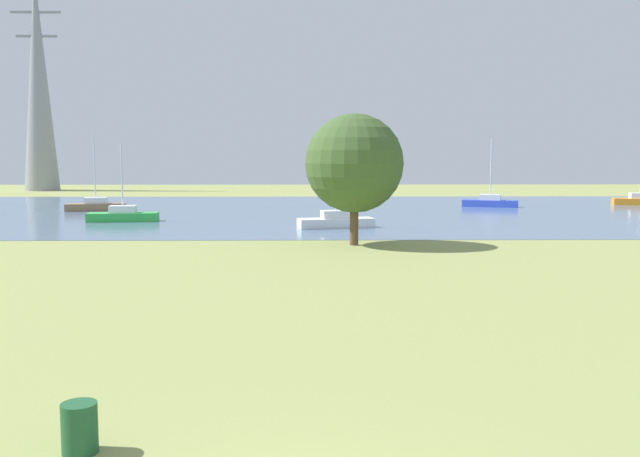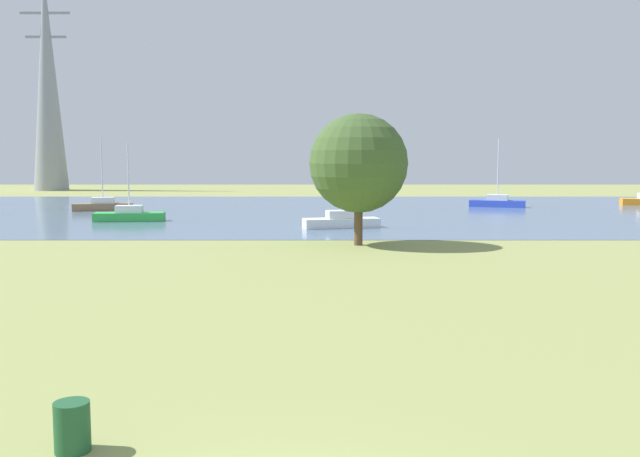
{
  "view_description": "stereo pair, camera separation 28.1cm",
  "coord_description": "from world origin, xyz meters",
  "px_view_note": "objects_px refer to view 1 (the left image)",
  "views": [
    {
      "loc": [
        0.28,
        -7.96,
        4.65
      ],
      "look_at": [
        0.69,
        21.53,
        1.54
      ],
      "focal_mm": 39.43,
      "sensor_mm": 36.0,
      "label": 1
    },
    {
      "loc": [
        0.56,
        -7.96,
        4.65
      ],
      "look_at": [
        0.69,
        21.53,
        1.54
      ],
      "focal_mm": 39.43,
      "sensor_mm": 36.0,
      "label": 2
    }
  ],
  "objects_px": {
    "sailboat_white": "(336,221)",
    "sailboat_orange": "(640,200)",
    "tree_east_near": "(354,163)",
    "electricity_pylon": "(38,80)",
    "sailboat_brown": "(96,205)",
    "litter_bin": "(80,428)",
    "sailboat_green": "(123,215)",
    "sailboat_blue": "(490,202)"
  },
  "relations": [
    {
      "from": "sailboat_white",
      "to": "sailboat_orange",
      "type": "bearing_deg",
      "value": 34.8
    },
    {
      "from": "litter_bin",
      "to": "sailboat_white",
      "type": "relative_size",
      "value": 0.12
    },
    {
      "from": "litter_bin",
      "to": "sailboat_orange",
      "type": "xyz_separation_m",
      "value": [
        34.24,
        54.01,
        0.05
      ]
    },
    {
      "from": "litter_bin",
      "to": "sailboat_green",
      "type": "distance_m",
      "value": 39.47
    },
    {
      "from": "sailboat_brown",
      "to": "sailboat_green",
      "type": "height_order",
      "value": "sailboat_brown"
    },
    {
      "from": "litter_bin",
      "to": "electricity_pylon",
      "type": "xyz_separation_m",
      "value": [
        -31.42,
        81.76,
        13.83
      ]
    },
    {
      "from": "litter_bin",
      "to": "electricity_pylon",
      "type": "relative_size",
      "value": 0.03
    },
    {
      "from": "sailboat_white",
      "to": "electricity_pylon",
      "type": "bearing_deg",
      "value": 127.43
    },
    {
      "from": "litter_bin",
      "to": "sailboat_orange",
      "type": "relative_size",
      "value": 0.13
    },
    {
      "from": "sailboat_orange",
      "to": "electricity_pylon",
      "type": "bearing_deg",
      "value": 157.09
    },
    {
      "from": "sailboat_brown",
      "to": "electricity_pylon",
      "type": "xyz_separation_m",
      "value": [
        -17.2,
        33.97,
        13.77
      ]
    },
    {
      "from": "sailboat_blue",
      "to": "sailboat_orange",
      "type": "bearing_deg",
      "value": 8.99
    },
    {
      "from": "sailboat_green",
      "to": "electricity_pylon",
      "type": "bearing_deg",
      "value": 116.82
    },
    {
      "from": "sailboat_brown",
      "to": "tree_east_near",
      "type": "relative_size",
      "value": 0.94
    },
    {
      "from": "litter_bin",
      "to": "sailboat_brown",
      "type": "height_order",
      "value": "sailboat_brown"
    },
    {
      "from": "sailboat_blue",
      "to": "sailboat_white",
      "type": "bearing_deg",
      "value": -128.96
    },
    {
      "from": "sailboat_brown",
      "to": "sailboat_green",
      "type": "xyz_separation_m",
      "value": [
        4.76,
        -9.46,
        -0.01
      ]
    },
    {
      "from": "sailboat_brown",
      "to": "sailboat_blue",
      "type": "distance_m",
      "value": 34.12
    },
    {
      "from": "sailboat_green",
      "to": "sailboat_orange",
      "type": "bearing_deg",
      "value": 19.75
    },
    {
      "from": "sailboat_green",
      "to": "electricity_pylon",
      "type": "xyz_separation_m",
      "value": [
        -21.96,
        43.44,
        13.78
      ]
    },
    {
      "from": "tree_east_near",
      "to": "sailboat_brown",
      "type": "bearing_deg",
      "value": 131.82
    },
    {
      "from": "litter_bin",
      "to": "electricity_pylon",
      "type": "bearing_deg",
      "value": 111.02
    },
    {
      "from": "sailboat_brown",
      "to": "sailboat_green",
      "type": "distance_m",
      "value": 10.59
    },
    {
      "from": "litter_bin",
      "to": "tree_east_near",
      "type": "xyz_separation_m",
      "value": [
        5.87,
        25.34,
        3.8
      ]
    },
    {
      "from": "tree_east_near",
      "to": "electricity_pylon",
      "type": "distance_m",
      "value": 68.37
    },
    {
      "from": "sailboat_brown",
      "to": "sailboat_blue",
      "type": "xyz_separation_m",
      "value": [
        33.89,
        3.92,
        -0.0
      ]
    },
    {
      "from": "sailboat_blue",
      "to": "tree_east_near",
      "type": "height_order",
      "value": "tree_east_near"
    },
    {
      "from": "sailboat_white",
      "to": "sailboat_orange",
      "type": "height_order",
      "value": "sailboat_white"
    },
    {
      "from": "sailboat_blue",
      "to": "electricity_pylon",
      "type": "distance_m",
      "value": 60.86
    },
    {
      "from": "litter_bin",
      "to": "sailboat_brown",
      "type": "relative_size",
      "value": 0.13
    },
    {
      "from": "litter_bin",
      "to": "sailboat_blue",
      "type": "height_order",
      "value": "sailboat_blue"
    },
    {
      "from": "litter_bin",
      "to": "sailboat_blue",
      "type": "relative_size",
      "value": 0.13
    },
    {
      "from": "sailboat_orange",
      "to": "tree_east_near",
      "type": "xyz_separation_m",
      "value": [
        -28.37,
        -28.67,
        3.75
      ]
    },
    {
      "from": "sailboat_blue",
      "to": "electricity_pylon",
      "type": "relative_size",
      "value": 0.21
    },
    {
      "from": "sailboat_brown",
      "to": "electricity_pylon",
      "type": "relative_size",
      "value": 0.22
    },
    {
      "from": "electricity_pylon",
      "to": "sailboat_brown",
      "type": "bearing_deg",
      "value": -63.14
    },
    {
      "from": "sailboat_green",
      "to": "sailboat_orange",
      "type": "xyz_separation_m",
      "value": [
        43.7,
        15.69,
        0.01
      ]
    },
    {
      "from": "litter_bin",
      "to": "sailboat_white",
      "type": "height_order",
      "value": "sailboat_white"
    },
    {
      "from": "sailboat_white",
      "to": "sailboat_green",
      "type": "bearing_deg",
      "value": 163.1
    },
    {
      "from": "electricity_pylon",
      "to": "litter_bin",
      "type": "bearing_deg",
      "value": -68.98
    },
    {
      "from": "sailboat_white",
      "to": "sailboat_brown",
      "type": "height_order",
      "value": "sailboat_white"
    },
    {
      "from": "litter_bin",
      "to": "sailboat_brown",
      "type": "bearing_deg",
      "value": 106.57
    }
  ]
}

